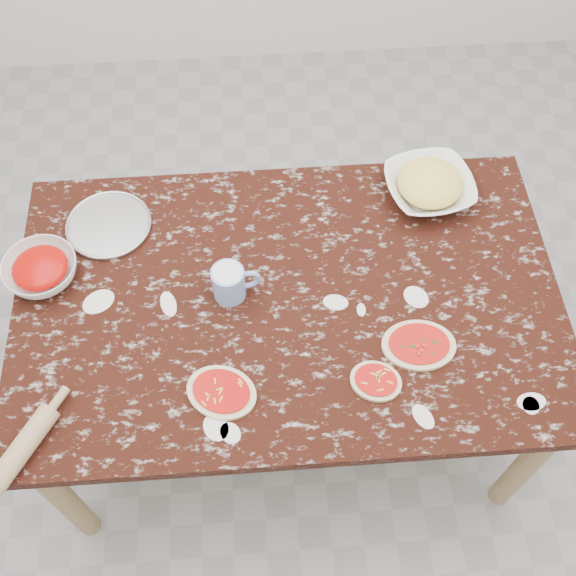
# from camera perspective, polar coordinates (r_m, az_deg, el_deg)

# --- Properties ---
(ground) EXTENTS (4.00, 4.00, 0.00)m
(ground) POSITION_cam_1_polar(r_m,az_deg,el_deg) (2.68, 0.00, -9.19)
(ground) COLOR gray
(worktable) EXTENTS (1.60, 1.00, 0.75)m
(worktable) POSITION_cam_1_polar(r_m,az_deg,el_deg) (2.08, 0.00, -1.96)
(worktable) COLOR black
(worktable) RESTS_ON ground
(pizza_tray) EXTENTS (0.29, 0.29, 0.01)m
(pizza_tray) POSITION_cam_1_polar(r_m,az_deg,el_deg) (2.22, -14.62, 5.04)
(pizza_tray) COLOR #B2B2B7
(pizza_tray) RESTS_ON worktable
(sauce_bowl) EXTENTS (0.23, 0.23, 0.07)m
(sauce_bowl) POSITION_cam_1_polar(r_m,az_deg,el_deg) (2.15, -19.76, 1.38)
(sauce_bowl) COLOR white
(sauce_bowl) RESTS_ON worktable
(cheese_bowl) EXTENTS (0.32, 0.32, 0.07)m
(cheese_bowl) POSITION_cam_1_polar(r_m,az_deg,el_deg) (2.26, 11.58, 8.19)
(cheese_bowl) COLOR white
(cheese_bowl) RESTS_ON worktable
(flour_mug) EXTENTS (0.14, 0.10, 0.11)m
(flour_mug) POSITION_cam_1_polar(r_m,az_deg,el_deg) (1.97, -4.82, 0.47)
(flour_mug) COLOR #83A0EA
(flour_mug) RESTS_ON worktable
(pizza_left) EXTENTS (0.24, 0.22, 0.02)m
(pizza_left) POSITION_cam_1_polar(r_m,az_deg,el_deg) (1.87, -5.53, -8.59)
(pizza_left) COLOR beige
(pizza_left) RESTS_ON worktable
(pizza_mid) EXTENTS (0.17, 0.16, 0.02)m
(pizza_mid) POSITION_cam_1_polar(r_m,az_deg,el_deg) (1.89, 7.29, -7.66)
(pizza_mid) COLOR beige
(pizza_mid) RESTS_ON worktable
(pizza_right) EXTENTS (0.22, 0.17, 0.02)m
(pizza_right) POSITION_cam_1_polar(r_m,az_deg,el_deg) (1.96, 10.78, -4.66)
(pizza_right) COLOR beige
(pizza_right) RESTS_ON worktable
(rolling_pin) EXTENTS (0.20, 0.28, 0.06)m
(rolling_pin) POSITION_cam_1_polar(r_m,az_deg,el_deg) (1.90, -21.67, -12.95)
(rolling_pin) COLOR tan
(rolling_pin) RESTS_ON worktable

